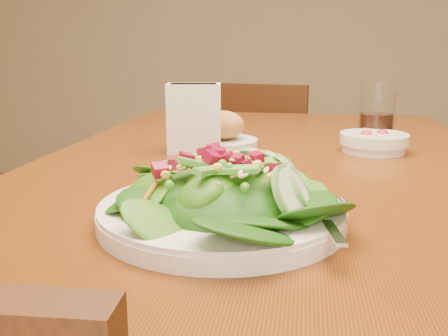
% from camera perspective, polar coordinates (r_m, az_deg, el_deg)
% --- Properties ---
extents(dining_table, '(0.90, 1.40, 0.75)m').
position_cam_1_polar(dining_table, '(1.01, 5.08, -4.70)').
color(dining_table, '#6A2A0B').
rests_on(dining_table, ground_plane).
extents(chair_far, '(0.44, 0.44, 0.82)m').
position_cam_1_polar(chair_far, '(2.10, 4.85, -0.88)').
color(chair_far, '#47220C').
rests_on(chair_far, ground_plane).
extents(salad_plate, '(0.31, 0.31, 0.09)m').
position_cam_1_polar(salad_plate, '(0.62, 0.67, -3.45)').
color(salad_plate, white).
rests_on(salad_plate, dining_table).
extents(bread_plate, '(0.16, 0.16, 0.08)m').
position_cam_1_polar(bread_plate, '(1.10, -0.17, 4.17)').
color(bread_plate, white).
rests_on(bread_plate, dining_table).
extents(tomato_bowl, '(0.14, 0.14, 0.05)m').
position_cam_1_polar(tomato_bowl, '(1.09, 16.75, 2.84)').
color(tomato_bowl, white).
rests_on(tomato_bowl, dining_table).
extents(drinking_glass, '(0.08, 0.08, 0.14)m').
position_cam_1_polar(drinking_glass, '(1.18, 17.05, 5.51)').
color(drinking_glass, silver).
rests_on(drinking_glass, dining_table).
extents(napkin_holder, '(0.12, 0.08, 0.14)m').
position_cam_1_polar(napkin_holder, '(1.03, -3.44, 5.89)').
color(napkin_holder, white).
rests_on(napkin_holder, dining_table).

